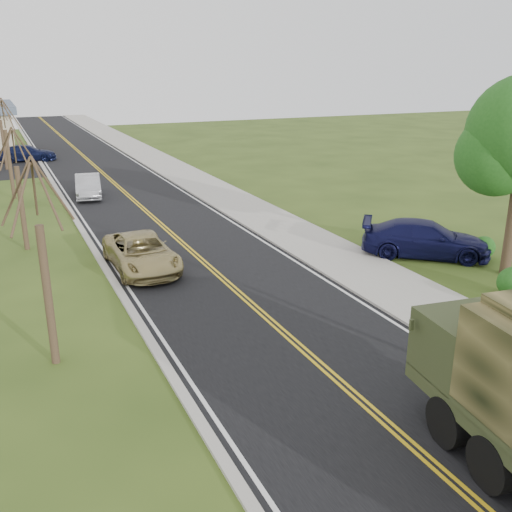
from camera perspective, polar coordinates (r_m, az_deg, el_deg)
road at (r=47.45m, az=-14.87°, el=7.83°), size 8.00×120.00×0.01m
curb_right at (r=48.31m, az=-9.99°, el=8.41°), size 0.30×120.00×0.12m
sidewalk_right at (r=48.77m, az=-7.98°, el=8.59°), size 3.20×120.00×0.10m
curb_left at (r=46.94m, az=-19.88°, el=7.29°), size 0.30×120.00×0.10m
bare_tree_a at (r=17.06m, az=-20.29°, el=-2.19°), size 1.93×2.26×6.08m
bare_tree_b at (r=28.67m, az=-22.48°, el=5.35°), size 1.83×2.14×5.73m
bare_tree_c at (r=40.45m, az=-23.50°, el=9.14°), size 2.04×2.39×6.42m
bare_tree_d at (r=52.38m, az=-23.99°, el=10.65°), size 1.88×2.20×5.91m
suv_champagne at (r=24.77m, az=-11.39°, el=0.32°), size 2.55×5.36×1.48m
sedan_silver at (r=39.53m, az=-16.44°, el=6.72°), size 2.17×4.67×1.48m
pickup_navy at (r=27.04m, az=16.58°, el=1.65°), size 5.92×5.32×1.65m
lot_car_navy at (r=56.63m, az=-21.94°, el=9.52°), size 5.26×2.63×1.47m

